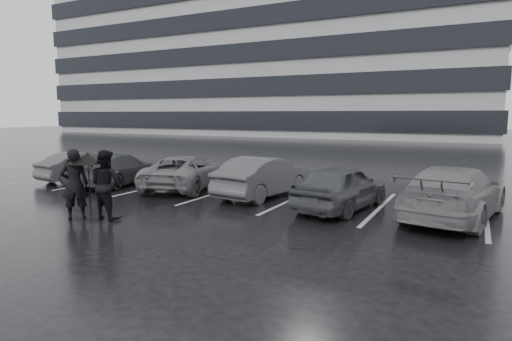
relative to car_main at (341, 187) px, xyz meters
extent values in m
plane|color=black|center=(-2.42, -1.83, -0.67)|extent=(160.00, 160.00, 0.00)
cube|color=#99999C|center=(-24.42, 46.17, 13.33)|extent=(60.00, 25.00, 28.00)
cube|color=black|center=(-24.42, 46.17, 1.33)|extent=(60.60, 25.60, 2.20)
cube|color=black|center=(-24.42, 46.17, 5.33)|extent=(60.60, 25.60, 2.20)
cube|color=black|center=(-24.42, 46.17, 9.33)|extent=(60.60, 25.60, 2.20)
cube|color=black|center=(-24.42, 46.17, 13.33)|extent=(60.60, 25.60, 2.20)
cube|color=black|center=(-24.42, 46.17, 17.33)|extent=(60.60, 25.60, 2.20)
imported|color=black|center=(0.00, 0.00, 0.00)|extent=(2.18, 4.11, 1.33)
imported|color=#2B2B2D|center=(-2.88, 0.75, 0.01)|extent=(1.92, 4.26, 1.36)
imported|color=#505052|center=(-6.16, 0.80, -0.04)|extent=(3.17, 4.87, 1.25)
imported|color=black|center=(-9.08, 0.34, -0.05)|extent=(2.45, 4.46, 1.22)
imported|color=#2B2B2D|center=(-11.21, 0.43, -0.07)|extent=(1.68, 3.72, 1.19)
imported|color=#505052|center=(2.97, 0.29, 0.04)|extent=(2.79, 5.13, 1.41)
imported|color=black|center=(-5.90, -4.37, 0.27)|extent=(0.81, 0.80, 1.88)
imported|color=black|center=(-5.21, -3.96, 0.26)|extent=(0.92, 0.73, 1.84)
cylinder|color=black|center=(-5.67, -4.10, 0.09)|extent=(0.02, 0.02, 1.51)
cone|color=black|center=(-5.67, -4.10, 0.94)|extent=(1.04, 1.04, 0.27)
sphere|color=black|center=(-5.67, -4.10, 1.08)|extent=(0.05, 0.05, 0.05)
cube|color=#ACACAF|center=(-13.02, 0.67, -0.66)|extent=(0.12, 5.00, 0.00)
cube|color=#ACACAF|center=(-10.22, 0.67, -0.66)|extent=(0.12, 5.00, 0.00)
cube|color=#ACACAF|center=(-7.42, 0.67, -0.66)|extent=(0.12, 5.00, 0.00)
cube|color=#ACACAF|center=(-4.62, 0.67, -0.66)|extent=(0.12, 5.00, 0.00)
cube|color=#ACACAF|center=(-1.82, 0.67, -0.66)|extent=(0.12, 5.00, 0.00)
cube|color=#ACACAF|center=(0.98, 0.67, -0.66)|extent=(0.12, 5.00, 0.00)
cube|color=#ACACAF|center=(3.78, 0.67, -0.66)|extent=(0.12, 5.00, 0.00)
camera|label=1|loc=(3.42, -12.03, 2.11)|focal=30.00mm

